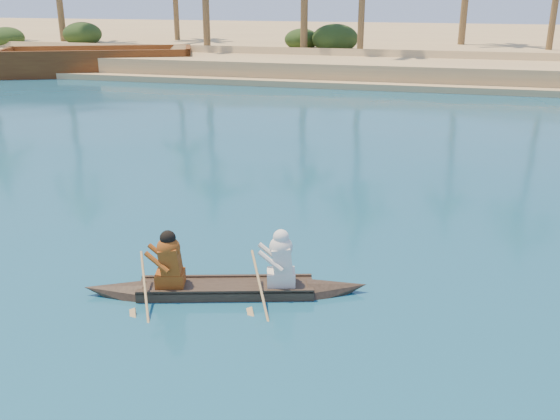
% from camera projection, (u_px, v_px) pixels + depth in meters
% --- Properties ---
extents(ground, '(160.00, 160.00, 0.00)m').
position_uv_depth(ground, '(37.00, 201.00, 17.21)').
color(ground, navy).
rests_on(ground, ground).
extents(sandy_embankment, '(150.00, 51.00, 1.50)m').
position_uv_depth(sandy_embankment, '(328.00, 44.00, 59.90)').
color(sandy_embankment, tan).
rests_on(sandy_embankment, ground).
extents(shrub_cluster, '(100.00, 6.00, 2.40)m').
position_uv_depth(shrub_cluster, '(292.00, 51.00, 45.61)').
color(shrub_cluster, black).
rests_on(shrub_cluster, ground).
extents(canoe, '(5.44, 2.13, 1.50)m').
position_uv_depth(canoe, '(226.00, 280.00, 11.89)').
color(canoe, '#3E2E22').
rests_on(canoe, ground).
extents(barge_mid, '(13.12, 8.46, 2.08)m').
position_uv_depth(barge_mid, '(99.00, 64.00, 42.41)').
color(barge_mid, '#5D3214').
rests_on(barge_mid, ground).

